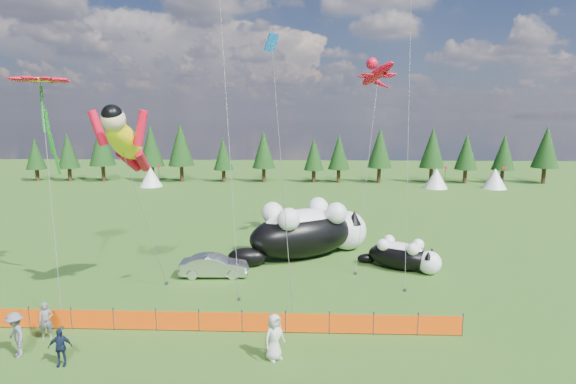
# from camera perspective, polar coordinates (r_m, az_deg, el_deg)

# --- Properties ---
(ground) EXTENTS (160.00, 160.00, 0.00)m
(ground) POSITION_cam_1_polar(r_m,az_deg,el_deg) (24.62, -7.21, -14.03)
(ground) COLOR #0E380A
(ground) RESTS_ON ground
(safety_fence) EXTENTS (22.06, 0.06, 1.10)m
(safety_fence) POSITION_cam_1_polar(r_m,az_deg,el_deg) (21.72, -8.56, -15.95)
(safety_fence) COLOR #262626
(safety_fence) RESTS_ON ground
(tree_line) EXTENTS (90.00, 4.00, 8.00)m
(tree_line) POSITION_cam_1_polar(r_m,az_deg,el_deg) (67.60, -1.09, 4.61)
(tree_line) COLOR black
(tree_line) RESTS_ON ground
(festival_tents) EXTENTS (50.00, 3.20, 2.80)m
(festival_tents) POSITION_cam_1_polar(r_m,az_deg,el_deg) (63.22, 8.67, 1.79)
(festival_tents) COLOR white
(festival_tents) RESTS_ON ground
(cat_large) EXTENTS (9.83, 7.46, 3.92)m
(cat_large) POSITION_cam_1_polar(r_m,az_deg,el_deg) (31.93, 2.66, -4.88)
(cat_large) COLOR black
(cat_large) RESTS_ON ground
(cat_small) EXTENTS (5.11, 3.73, 2.01)m
(cat_small) POSITION_cam_1_polar(r_m,az_deg,el_deg) (30.30, 14.40, -7.77)
(cat_small) COLOR black
(cat_small) RESTS_ON ground
(car) EXTENTS (4.25, 1.69, 1.38)m
(car) POSITION_cam_1_polar(r_m,az_deg,el_deg) (28.55, -9.35, -9.23)
(car) COLOR silver
(car) RESTS_ON ground
(spectator_a) EXTENTS (0.73, 0.62, 1.70)m
(spectator_a) POSITION_cam_1_polar(r_m,az_deg,el_deg) (23.40, -28.40, -14.19)
(spectator_a) COLOR slate
(spectator_a) RESTS_ON ground
(spectator_c) EXTENTS (0.99, 0.67, 1.55)m
(spectator_c) POSITION_cam_1_polar(r_m,az_deg,el_deg) (20.92, -26.96, -17.17)
(spectator_c) COLOR #131E36
(spectator_c) RESTS_ON ground
(spectator_d) EXTENTS (1.35, 1.29, 1.91)m
(spectator_d) POSITION_cam_1_polar(r_m,az_deg,el_deg) (22.39, -31.29, -15.22)
(spectator_d) COLOR slate
(spectator_d) RESTS_ON ground
(spectator_e) EXTENTS (1.12, 1.10, 1.94)m
(spectator_e) POSITION_cam_1_polar(r_m,az_deg,el_deg) (19.17, -1.75, -17.93)
(spectator_e) COLOR beige
(spectator_e) RESTS_ON ground
(superhero_kite) EXTENTS (4.42, 4.79, 10.77)m
(superhero_kite) POSITION_cam_1_polar(r_m,az_deg,el_deg) (24.51, -20.00, 6.05)
(superhero_kite) COLOR #FFF00D
(superhero_kite) RESTS_ON ground
(gecko_kite) EXTENTS (4.83, 9.44, 14.58)m
(gecko_kite) POSITION_cam_1_polar(r_m,az_deg,el_deg) (34.02, 11.26, 14.46)
(gecko_kite) COLOR red
(gecko_kite) RESTS_ON ground
(flower_kite) EXTENTS (4.71, 6.68, 12.92)m
(flower_kite) POSITION_cam_1_polar(r_m,az_deg,el_deg) (28.03, -28.92, 12.03)
(flower_kite) COLOR red
(flower_kite) RESTS_ON ground
(diamond_kite_c) EXTENTS (1.40, 1.19, 13.68)m
(diamond_kite_c) POSITION_cam_1_polar(r_m,az_deg,el_deg) (19.95, -1.97, 16.91)
(diamond_kite_c) COLOR blue
(diamond_kite_c) RESTS_ON ground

